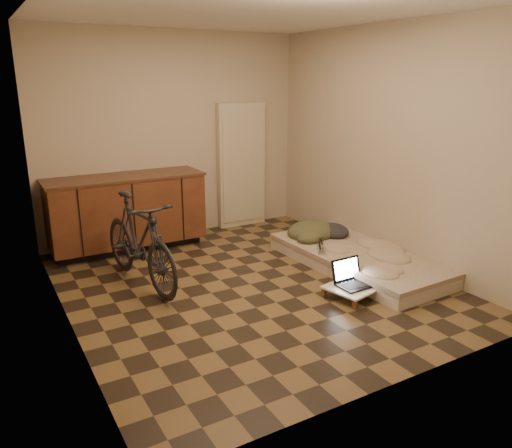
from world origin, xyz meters
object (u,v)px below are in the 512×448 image
lap_desk (358,285)px  bicycle (139,237)px  laptop (352,279)px  futon (359,258)px

lap_desk → bicycle: bearing=131.0°
bicycle → laptop: (1.69, -1.26, -0.35)m
lap_desk → futon: bearing=35.4°
laptop → futon: bearing=42.6°
bicycle → lap_desk: (1.75, -1.28, -0.41)m
laptop → bicycle: bearing=142.0°
bicycle → lap_desk: 2.21m
futon → lap_desk: bearing=-133.6°
bicycle → futon: size_ratio=0.74×
lap_desk → laptop: bearing=149.7°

